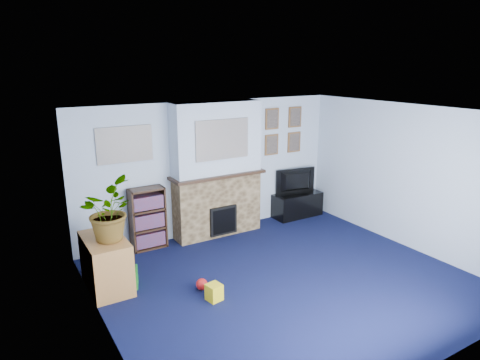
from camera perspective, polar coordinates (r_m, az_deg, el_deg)
floor at (r=6.38m, az=6.01°, el=-13.12°), size 5.00×4.50×0.01m
ceiling at (r=5.64m, az=6.70°, el=8.84°), size 5.00×4.50×0.01m
wall_back at (r=7.73m, az=-3.80°, el=1.63°), size 5.00×0.04×2.40m
wall_front at (r=4.46m, az=24.39°, el=-10.33°), size 5.00×0.04×2.40m
wall_left at (r=4.89m, az=-17.91°, el=-7.44°), size 0.04×4.50×2.40m
wall_right at (r=7.63m, az=21.45°, el=0.40°), size 0.04×4.50×2.40m
chimney_breast at (r=7.56m, az=-3.09°, el=1.20°), size 1.72×0.50×2.40m
collage_main at (r=7.26m, az=-2.37°, el=5.42°), size 1.00×0.03×0.68m
collage_left at (r=7.04m, az=-15.13°, el=4.59°), size 0.90×0.03×0.58m
portrait_tl at (r=8.24m, az=4.29°, el=8.13°), size 0.30×0.03×0.40m
portrait_tr at (r=8.57m, az=7.33°, el=8.33°), size 0.30×0.03×0.40m
portrait_bl at (r=8.32m, az=4.22°, el=4.71°), size 0.30×0.03×0.40m
portrait_br at (r=8.64m, az=7.21°, el=5.04°), size 0.30×0.03×0.40m
tv_stand at (r=8.79m, az=7.62°, el=-3.38°), size 1.01×0.43×0.48m
television at (r=8.66m, az=7.66°, el=-0.18°), size 0.87×0.25×0.50m
bookshelf at (r=7.33m, az=-12.21°, el=-5.19°), size 0.58×0.28×1.05m
sideboard at (r=6.29m, az=-17.42°, el=-10.64°), size 0.52×0.94×0.73m
potted_plant at (r=5.96m, az=-17.44°, el=-3.89°), size 0.79×0.86×0.82m
mantel_clock at (r=7.50m, az=-3.17°, el=1.36°), size 0.10×0.06×0.14m
mantel_candle at (r=7.63m, az=-1.24°, el=1.71°), size 0.06×0.06×0.18m
mantel_teddy at (r=7.28m, az=-6.82°, el=0.80°), size 0.12×0.12×0.12m
mantel_can at (r=7.83m, az=1.14°, el=1.90°), size 0.06×0.06×0.12m
green_crate at (r=6.31m, az=-15.02°, el=-12.46°), size 0.40×0.36×0.27m
toy_ball at (r=6.08m, az=-5.12°, el=-13.62°), size 0.16×0.16×0.16m
toy_block at (r=5.83m, az=-3.47°, el=-14.72°), size 0.21×0.21×0.22m
toy_tube at (r=6.51m, az=-15.75°, el=-12.31°), size 0.32×0.14×0.18m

